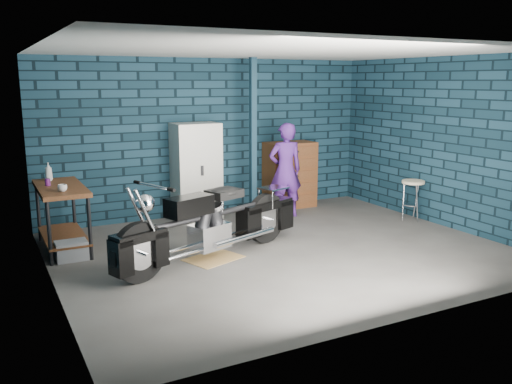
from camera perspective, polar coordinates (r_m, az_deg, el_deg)
ground at (r=7.60m, az=2.72°, el=-6.16°), size 6.00×6.00×0.00m
room_walls at (r=7.73m, az=0.78°, el=8.54°), size 6.02×5.01×2.71m
support_post at (r=9.26m, az=-0.32°, el=5.63°), size 0.10×0.10×2.70m
workbench at (r=7.97m, az=-19.69°, el=-2.60°), size 0.60×1.40×0.91m
drip_mat at (r=7.28m, az=-4.49°, el=-6.97°), size 0.84×0.73×0.01m
motorcycle at (r=7.12m, az=-4.56°, el=-2.65°), size 2.67×1.52×1.14m
person at (r=9.31m, az=3.10°, el=2.31°), size 0.65×0.49×1.62m
storage_bin at (r=7.58m, az=-18.84°, el=-5.85°), size 0.40×0.29×0.25m
locker at (r=9.21m, az=-6.30°, el=2.17°), size 0.76×0.54×1.63m
tool_chest at (r=10.05m, az=3.63°, el=1.81°), size 0.91×0.50×1.21m
shop_stool at (r=9.47m, az=16.12°, el=-0.87°), size 0.48×0.48×0.68m
cup_a at (r=7.46m, az=-19.70°, el=0.40°), size 0.14×0.14×0.09m
mug_purple at (r=7.94m, az=-21.08°, el=0.98°), size 0.09×0.09×0.10m
bottle at (r=8.32m, az=-21.00°, el=2.02°), size 0.10×0.10×0.26m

